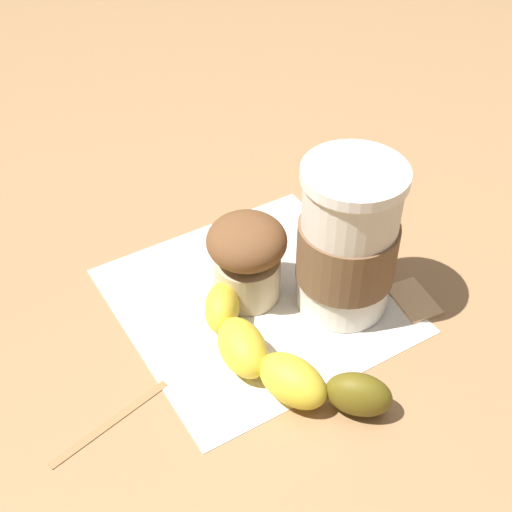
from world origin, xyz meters
TOP-DOWN VIEW (x-y plane):
  - ground_plane at (0.00, 0.00)m, footprint 3.00×3.00m
  - paper_napkin at (0.00, 0.00)m, footprint 0.28×0.28m
  - coffee_cup at (-0.06, 0.06)m, footprint 0.09×0.09m
  - muffin at (0.00, -0.01)m, footprint 0.07×0.07m
  - banana at (0.05, 0.07)m, footprint 0.09×0.20m
  - sugar_packet at (-0.10, 0.10)m, footprint 0.05×0.06m
  - wooden_stirrer at (0.17, 0.02)m, footprint 0.11×0.01m

SIDE VIEW (x-z plane):
  - ground_plane at x=0.00m, z-range 0.00..0.00m
  - paper_napkin at x=0.00m, z-range 0.00..0.00m
  - wooden_stirrer at x=0.17m, z-range 0.00..0.00m
  - sugar_packet at x=-0.10m, z-range 0.00..0.01m
  - banana at x=0.05m, z-range 0.00..0.04m
  - muffin at x=0.00m, z-range 0.00..0.09m
  - coffee_cup at x=-0.06m, z-range 0.00..0.14m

